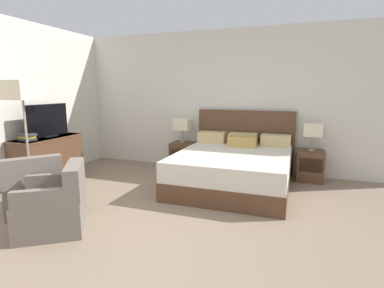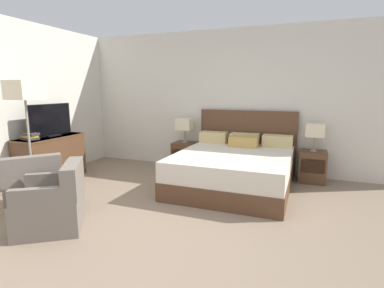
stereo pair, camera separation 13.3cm
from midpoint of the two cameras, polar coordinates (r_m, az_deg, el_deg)
ground_plane at (r=3.30m, az=-11.74°, el=-18.43°), size 9.78×9.78×0.00m
wall_back at (r=5.95m, az=4.61°, el=8.14°), size 6.89×0.06×2.70m
wall_left at (r=5.83m, az=-30.03°, el=6.75°), size 0.06×5.06×2.70m
bed at (r=4.96m, az=7.23°, el=-4.39°), size 1.83×2.07×1.19m
nightstand_left at (r=6.02m, az=-2.36°, el=-2.22°), size 0.44×0.41×0.54m
nightstand_right at (r=5.60m, az=20.96°, el=-3.87°), size 0.44×0.41×0.54m
table_lamp_left at (r=5.91m, az=-2.40°, el=3.72°), size 0.30×0.30×0.47m
table_lamp_right at (r=5.49m, az=21.38°, el=2.50°), size 0.30×0.30×0.47m
dresser at (r=5.79m, az=-26.32°, el=-2.48°), size 0.52×1.19×0.77m
tv at (r=5.73m, az=-26.42°, el=3.94°), size 0.18×0.88×0.56m
book_red_cover at (r=5.48m, az=-29.51°, el=0.78°), size 0.29×0.23×0.04m
book_blue_cover at (r=5.48m, az=-29.57°, el=1.17°), size 0.26×0.19×0.04m
book_small_top at (r=5.46m, az=-29.50°, el=1.54°), size 0.25×0.17×0.04m
armchair_by_window at (r=4.52m, az=-28.82°, el=-7.58°), size 0.96×0.96×0.76m
armchair_companion at (r=3.80m, az=-25.54°, el=-10.58°), size 0.95×0.95×0.76m
floor_lamp at (r=4.95m, az=-30.26°, el=7.84°), size 0.40×0.40×1.71m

